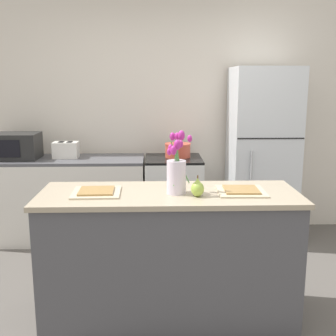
% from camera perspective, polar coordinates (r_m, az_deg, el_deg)
% --- Properties ---
extents(ground_plane, '(10.00, 10.00, 0.00)m').
position_cam_1_polar(ground_plane, '(3.29, 0.14, -19.40)').
color(ground_plane, '#59544F').
extents(back_wall, '(5.20, 0.08, 2.70)m').
position_cam_1_polar(back_wall, '(4.83, -0.64, 7.57)').
color(back_wall, silver).
rests_on(back_wall, ground_plane).
extents(kitchen_island, '(1.80, 0.66, 0.94)m').
position_cam_1_polar(kitchen_island, '(3.07, 0.15, -11.82)').
color(kitchen_island, '#4C4C51').
rests_on(kitchen_island, ground_plane).
extents(back_counter, '(1.68, 0.60, 0.89)m').
position_cam_1_polar(back_counter, '(4.69, -13.61, -4.11)').
color(back_counter, silver).
rests_on(back_counter, ground_plane).
extents(stove_range, '(0.60, 0.61, 0.89)m').
position_cam_1_polar(stove_range, '(4.59, 0.73, -4.11)').
color(stove_range, silver).
rests_on(stove_range, ground_plane).
extents(refrigerator, '(0.68, 0.67, 1.84)m').
position_cam_1_polar(refrigerator, '(4.63, 12.59, 1.75)').
color(refrigerator, silver).
rests_on(refrigerator, ground_plane).
extents(flower_vase, '(0.17, 0.17, 0.43)m').
position_cam_1_polar(flower_vase, '(2.86, 1.15, -0.42)').
color(flower_vase, silver).
rests_on(flower_vase, kitchen_island).
extents(pear_figurine, '(0.09, 0.09, 0.14)m').
position_cam_1_polar(pear_figurine, '(2.81, 4.02, -2.74)').
color(pear_figurine, '#9EBC47').
rests_on(pear_figurine, kitchen_island).
extents(plate_setting_left, '(0.33, 0.33, 0.02)m').
position_cam_1_polar(plate_setting_left, '(2.93, -9.66, -3.20)').
color(plate_setting_left, beige).
rests_on(plate_setting_left, kitchen_island).
extents(plate_setting_right, '(0.33, 0.33, 0.02)m').
position_cam_1_polar(plate_setting_right, '(2.96, 9.87, -3.05)').
color(plate_setting_right, beige).
rests_on(plate_setting_right, kitchen_island).
extents(toaster, '(0.28, 0.18, 0.17)m').
position_cam_1_polar(toaster, '(4.61, -13.67, 2.40)').
color(toaster, silver).
rests_on(toaster, back_counter).
extents(cooking_pot, '(0.28, 0.28, 0.17)m').
position_cam_1_polar(cooking_pot, '(4.52, 1.33, 2.42)').
color(cooking_pot, '#CC4C38').
rests_on(cooking_pot, stove_range).
extents(microwave, '(0.48, 0.37, 0.27)m').
position_cam_1_polar(microwave, '(4.70, -19.95, 2.81)').
color(microwave, black).
rests_on(microwave, back_counter).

